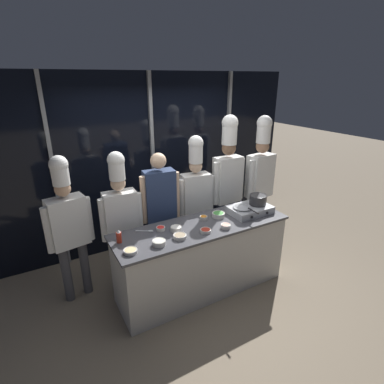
{
  "coord_description": "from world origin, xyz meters",
  "views": [
    {
      "loc": [
        -1.7,
        -2.76,
        2.61
      ],
      "look_at": [
        0.0,
        0.25,
        1.28
      ],
      "focal_mm": 28.0,
      "sensor_mm": 36.0,
      "label": 1
    }
  ],
  "objects_px": {
    "prep_bowl_chili_flakes": "(206,230)",
    "chef_sous": "(121,213)",
    "chef_line": "(196,193)",
    "chef_pastry": "(228,175)",
    "prep_bowl_shrimp": "(226,226)",
    "squeeze_bottle_chili": "(119,236)",
    "prep_bowl_rice": "(176,228)",
    "frying_pan": "(243,206)",
    "prep_bowl_mushrooms": "(180,236)",
    "prep_bowl_bell_pepper": "(161,228)",
    "serving_spoon_slotted": "(148,231)",
    "prep_bowl_scallions": "(218,214)",
    "person_guest": "(160,204)",
    "chef_apprentice": "(260,173)",
    "prep_bowl_bean_sprouts": "(159,242)",
    "prep_bowl_carrots": "(204,217)",
    "stock_pot": "(258,199)",
    "prep_bowl_ginger": "(130,251)",
    "chef_head": "(68,222)",
    "portable_stove": "(250,209)"
  },
  "relations": [
    {
      "from": "prep_bowl_carrots",
      "to": "prep_bowl_chili_flakes",
      "type": "xyz_separation_m",
      "value": [
        -0.16,
        -0.3,
        -0.0
      ]
    },
    {
      "from": "frying_pan",
      "to": "prep_bowl_shrimp",
      "type": "bearing_deg",
      "value": -154.3
    },
    {
      "from": "chef_line",
      "to": "frying_pan",
      "type": "bearing_deg",
      "value": 124.55
    },
    {
      "from": "frying_pan",
      "to": "chef_line",
      "type": "bearing_deg",
      "value": 118.49
    },
    {
      "from": "prep_bowl_bean_sprouts",
      "to": "chef_head",
      "type": "relative_size",
      "value": 0.08
    },
    {
      "from": "portable_stove",
      "to": "prep_bowl_carrots",
      "type": "bearing_deg",
      "value": 168.13
    },
    {
      "from": "stock_pot",
      "to": "frying_pan",
      "type": "bearing_deg",
      "value": -179.0
    },
    {
      "from": "prep_bowl_scallions",
      "to": "person_guest",
      "type": "height_order",
      "value": "person_guest"
    },
    {
      "from": "squeeze_bottle_chili",
      "to": "chef_sous",
      "type": "xyz_separation_m",
      "value": [
        0.16,
        0.45,
        0.05
      ]
    },
    {
      "from": "prep_bowl_carrots",
      "to": "chef_apprentice",
      "type": "distance_m",
      "value": 1.39
    },
    {
      "from": "chef_sous",
      "to": "frying_pan",
      "type": "bearing_deg",
      "value": 162.16
    },
    {
      "from": "prep_bowl_scallions",
      "to": "chef_apprentice",
      "type": "bearing_deg",
      "value": 23.3
    },
    {
      "from": "prep_bowl_ginger",
      "to": "person_guest",
      "type": "xyz_separation_m",
      "value": [
        0.65,
        0.71,
        0.12
      ]
    },
    {
      "from": "chef_head",
      "to": "prep_bowl_bean_sprouts",
      "type": "bearing_deg",
      "value": 124.22
    },
    {
      "from": "prep_bowl_carrots",
      "to": "chef_pastry",
      "type": "bearing_deg",
      "value": 34.53
    },
    {
      "from": "stock_pot",
      "to": "squeeze_bottle_chili",
      "type": "relative_size",
      "value": 1.64
    },
    {
      "from": "prep_bowl_rice",
      "to": "prep_bowl_bell_pepper",
      "type": "xyz_separation_m",
      "value": [
        -0.15,
        0.1,
        -0.01
      ]
    },
    {
      "from": "chef_line",
      "to": "chef_pastry",
      "type": "xyz_separation_m",
      "value": [
        0.54,
        -0.0,
        0.17
      ]
    },
    {
      "from": "chef_head",
      "to": "prep_bowl_mushrooms",
      "type": "bearing_deg",
      "value": 133.07
    },
    {
      "from": "squeeze_bottle_chili",
      "to": "chef_line",
      "type": "height_order",
      "value": "chef_line"
    },
    {
      "from": "prep_bowl_bean_sprouts",
      "to": "chef_sous",
      "type": "bearing_deg",
      "value": 105.01
    },
    {
      "from": "prep_bowl_shrimp",
      "to": "prep_bowl_rice",
      "type": "distance_m",
      "value": 0.59
    },
    {
      "from": "frying_pan",
      "to": "prep_bowl_rice",
      "type": "relative_size",
      "value": 3.28
    },
    {
      "from": "stock_pot",
      "to": "serving_spoon_slotted",
      "type": "xyz_separation_m",
      "value": [
        -1.5,
        0.18,
        -0.16
      ]
    },
    {
      "from": "frying_pan",
      "to": "prep_bowl_rice",
      "type": "xyz_separation_m",
      "value": [
        -0.95,
        0.04,
        -0.1
      ]
    },
    {
      "from": "prep_bowl_bell_pepper",
      "to": "person_guest",
      "type": "height_order",
      "value": "person_guest"
    },
    {
      "from": "prep_bowl_bean_sprouts",
      "to": "chef_head",
      "type": "height_order",
      "value": "chef_head"
    },
    {
      "from": "prep_bowl_ginger",
      "to": "prep_bowl_scallions",
      "type": "xyz_separation_m",
      "value": [
        1.26,
        0.26,
        0.01
      ]
    },
    {
      "from": "prep_bowl_chili_flakes",
      "to": "chef_head",
      "type": "bearing_deg",
      "value": 149.43
    },
    {
      "from": "chef_pastry",
      "to": "prep_bowl_shrimp",
      "type": "bearing_deg",
      "value": 52.06
    },
    {
      "from": "person_guest",
      "to": "frying_pan",
      "type": "bearing_deg",
      "value": 154.19
    },
    {
      "from": "prep_bowl_ginger",
      "to": "prep_bowl_chili_flakes",
      "type": "relative_size",
      "value": 1.11
    },
    {
      "from": "prep_bowl_bell_pepper",
      "to": "serving_spoon_slotted",
      "type": "bearing_deg",
      "value": 164.93
    },
    {
      "from": "portable_stove",
      "to": "frying_pan",
      "type": "bearing_deg",
      "value": -178.11
    },
    {
      "from": "prep_bowl_rice",
      "to": "prep_bowl_bean_sprouts",
      "type": "distance_m",
      "value": 0.36
    },
    {
      "from": "prep_bowl_mushrooms",
      "to": "prep_bowl_shrimp",
      "type": "bearing_deg",
      "value": -5.51
    },
    {
      "from": "squeeze_bottle_chili",
      "to": "prep_bowl_bean_sprouts",
      "type": "bearing_deg",
      "value": -36.71
    },
    {
      "from": "prep_bowl_rice",
      "to": "person_guest",
      "type": "bearing_deg",
      "value": 86.64
    },
    {
      "from": "prep_bowl_mushrooms",
      "to": "prep_bowl_bell_pepper",
      "type": "distance_m",
      "value": 0.3
    },
    {
      "from": "prep_bowl_shrimp",
      "to": "squeeze_bottle_chili",
      "type": "bearing_deg",
      "value": 165.95
    },
    {
      "from": "prep_bowl_bean_sprouts",
      "to": "serving_spoon_slotted",
      "type": "distance_m",
      "value": 0.34
    },
    {
      "from": "squeeze_bottle_chili",
      "to": "prep_bowl_bean_sprouts",
      "type": "xyz_separation_m",
      "value": [
        0.35,
        -0.26,
        -0.04
      ]
    },
    {
      "from": "prep_bowl_bell_pepper",
      "to": "prep_bowl_bean_sprouts",
      "type": "distance_m",
      "value": 0.34
    },
    {
      "from": "prep_bowl_chili_flakes",
      "to": "chef_sous",
      "type": "relative_size",
      "value": 0.07
    },
    {
      "from": "prep_bowl_mushrooms",
      "to": "serving_spoon_slotted",
      "type": "distance_m",
      "value": 0.41
    },
    {
      "from": "prep_bowl_ginger",
      "to": "serving_spoon_slotted",
      "type": "xyz_separation_m",
      "value": [
        0.32,
        0.34,
        -0.02
      ]
    },
    {
      "from": "chef_pastry",
      "to": "prep_bowl_carrots",
      "type": "bearing_deg",
      "value": 33.08
    },
    {
      "from": "prep_bowl_ginger",
      "to": "serving_spoon_slotted",
      "type": "relative_size",
      "value": 0.75
    },
    {
      "from": "prep_bowl_bean_sprouts",
      "to": "chef_apprentice",
      "type": "relative_size",
      "value": 0.07
    },
    {
      "from": "chef_head",
      "to": "chef_line",
      "type": "relative_size",
      "value": 0.97
    }
  ]
}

